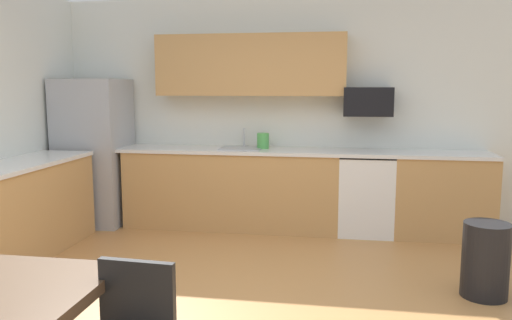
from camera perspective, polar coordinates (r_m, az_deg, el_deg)
ground_plane at (r=3.98m, az=-2.44°, el=-16.52°), size 12.00×12.00×0.00m
wall_back at (r=6.24m, az=2.47°, el=5.33°), size 5.80×0.10×2.70m
cabinet_run_back at (r=6.09m, az=-2.69°, el=-3.28°), size 2.49×0.60×0.90m
cabinet_run_back_right at (r=6.06m, az=19.89°, el=-3.82°), size 1.06×0.60×0.90m
cabinet_run_left at (r=5.44m, az=-25.18°, el=-5.48°), size 0.60×2.00×0.90m
countertop_back at (r=5.93m, az=2.04°, el=1.01°), size 4.80×0.64×0.04m
countertop_left at (r=5.35m, az=-25.49°, el=-0.58°), size 0.64×2.00×0.04m
upper_cabinets_back at (r=6.06m, az=-0.61°, el=10.46°), size 2.20×0.34×0.70m
refrigerator at (r=6.50m, az=-17.48°, el=0.85°), size 0.76×0.70×1.74m
oven_range at (r=5.97m, az=12.04°, el=-3.65°), size 0.60×0.60×0.91m
microwave at (r=5.94m, az=12.29°, el=6.34°), size 0.54×0.36×0.32m
sink_basin at (r=5.99m, az=-1.64°, el=0.71°), size 0.48×0.40×0.14m
sink_faucet at (r=6.15m, az=-1.33°, el=2.40°), size 0.02×0.02×0.24m
trash_bin at (r=4.52m, az=24.09°, el=-10.09°), size 0.36×0.36×0.60m
kettle at (r=5.99m, az=0.78°, el=2.05°), size 0.14×0.14×0.20m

